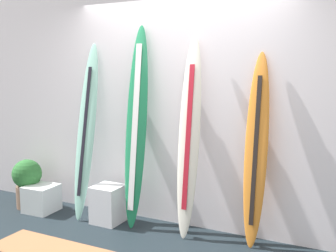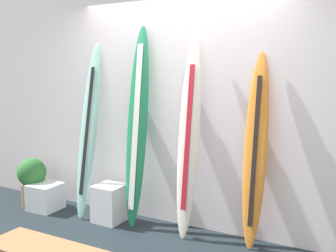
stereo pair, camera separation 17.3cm
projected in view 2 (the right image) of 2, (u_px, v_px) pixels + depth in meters
name	position (u px, v px, depth m)	size (l,w,h in m)	color
wall_back	(184.00, 100.00, 4.37)	(7.20, 0.20, 2.80)	white
surfboard_seafoam	(89.00, 131.00, 4.61)	(0.24, 0.45, 2.06)	#8EC9B5
surfboard_emerald	(137.00, 128.00, 4.32)	(0.26, 0.37, 2.23)	#1F7F4F
surfboard_ivory	(189.00, 139.00, 4.04)	(0.24, 0.37, 2.10)	white
surfboard_sunset	(255.00, 153.00, 3.78)	(0.23, 0.28, 1.91)	orange
display_block_left	(45.00, 197.00, 4.92)	(0.36, 0.36, 0.33)	silver
display_block_center	(110.00, 203.00, 4.52)	(0.32, 0.32, 0.43)	white
potted_plant	(32.00, 179.00, 5.05)	(0.37, 0.37, 0.62)	#7E5E4B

